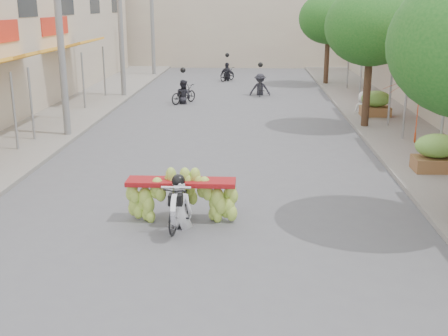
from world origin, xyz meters
TOP-DOWN VIEW (x-y plane):
  - ground at (0.00, 0.00)m, footprint 120.00×120.00m
  - sidewalk_left at (-7.00, 15.00)m, footprint 4.00×60.00m
  - sidewalk_right at (7.00, 15.00)m, footprint 4.00×60.00m
  - far_building at (0.00, 38.00)m, footprint 20.00×6.00m
  - utility_pole_mid at (-5.40, 12.00)m, footprint 0.60×0.24m
  - utility_pole_far at (-5.40, 21.00)m, footprint 0.60×0.24m
  - utility_pole_back at (-5.40, 30.00)m, footprint 0.60×0.24m
  - street_tree_mid at (5.40, 14.00)m, footprint 3.40×3.40m
  - street_tree_far at (5.40, 26.00)m, footprint 3.40×3.40m
  - produce_crate_mid at (6.20, 8.00)m, footprint 1.20×0.88m
  - produce_crate_far at (6.20, 16.00)m, footprint 1.20×0.88m
  - banana_motorbike at (-0.37, 4.03)m, footprint 2.33×1.85m
  - market_umbrella at (5.90, 9.02)m, footprint 2.45×2.45m
  - pedestrian at (5.86, 16.76)m, footprint 0.98×0.71m
  - bg_motorbike_a at (-2.15, 19.31)m, footprint 1.36×1.64m
  - bg_motorbike_b at (1.52, 21.96)m, footprint 1.07×1.88m
  - bg_motorbike_c at (-0.44, 27.62)m, footprint 1.17×1.55m

SIDE VIEW (x-z plane):
  - ground at x=0.00m, z-range 0.00..0.00m
  - sidewalk_left at x=-7.00m, z-range 0.00..0.12m
  - sidewalk_right at x=7.00m, z-range 0.00..0.12m
  - banana_motorbike at x=-0.37m, z-range -0.31..1.65m
  - produce_crate_mid at x=6.20m, z-range 0.13..1.29m
  - produce_crate_far at x=6.20m, z-range 0.13..1.29m
  - bg_motorbike_a at x=-2.15m, z-range -0.23..1.72m
  - bg_motorbike_b at x=1.52m, z-range -0.15..1.80m
  - bg_motorbike_c at x=-0.44m, z-range -0.15..1.80m
  - pedestrian at x=5.86m, z-range 0.12..1.91m
  - market_umbrella at x=5.90m, z-range 1.60..3.49m
  - far_building at x=0.00m, z-range 0.00..7.00m
  - street_tree_mid at x=5.40m, z-range 1.16..6.41m
  - street_tree_far at x=5.40m, z-range 1.16..6.41m
  - utility_pole_mid at x=-5.40m, z-range 0.03..8.03m
  - utility_pole_far at x=-5.40m, z-range 0.03..8.03m
  - utility_pole_back at x=-5.40m, z-range 0.03..8.03m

